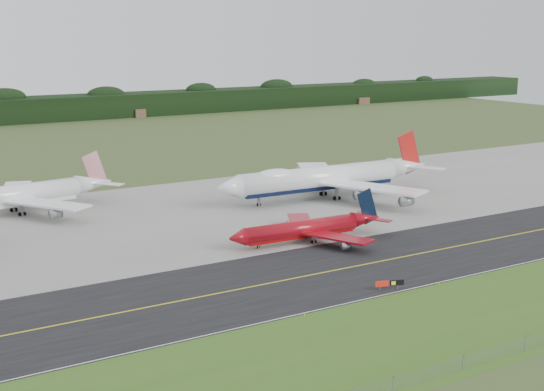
{
  "coord_description": "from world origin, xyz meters",
  "views": [
    {
      "loc": [
        -88.18,
        -114.49,
        43.96
      ],
      "look_at": [
        -4.95,
        22.0,
        9.47
      ],
      "focal_mm": 50.0,
      "sensor_mm": 36.0,
      "label": 1
    }
  ],
  "objects": [
    {
      "name": "taxiway_centreline",
      "position": [
        0.0,
        -4.0,
        0.03
      ],
      "size": [
        400.0,
        0.4,
        0.0
      ],
      "primitive_type": "cube",
      "color": "gold",
      "rests_on": "taxiway"
    },
    {
      "name": "edge_marker_center",
      "position": [
        3.9,
        -20.5,
        0.25
      ],
      "size": [
        0.16,
        0.16,
        0.5
      ],
      "primitive_type": "cylinder",
      "color": "yellow",
      "rests_on": "ground"
    },
    {
      "name": "horizon_treeline",
      "position": [
        0.0,
        273.76,
        5.47
      ],
      "size": [
        700.0,
        25.0,
        12.0
      ],
      "color": "black",
      "rests_on": "ground"
    },
    {
      "name": "jet_red_737",
      "position": [
        0.42,
        15.66,
        2.79
      ],
      "size": [
        37.34,
        30.47,
        10.09
      ],
      "color": "maroon",
      "rests_on": "ground"
    },
    {
      "name": "taxiway",
      "position": [
        0.0,
        -4.0,
        0.01
      ],
      "size": [
        400.0,
        32.0,
        0.02
      ],
      "primitive_type": "cube",
      "color": "black",
      "rests_on": "ground"
    },
    {
      "name": "jet_star_tail",
      "position": [
        -47.27,
        73.94,
        4.56
      ],
      "size": [
        51.86,
        43.08,
        13.68
      ],
      "color": "white",
      "rests_on": "ground"
    },
    {
      "name": "taxiway_edge_line",
      "position": [
        0.0,
        -19.5,
        0.03
      ],
      "size": [
        400.0,
        0.25,
        0.0
      ],
      "primitive_type": "cube",
      "color": "silver",
      "rests_on": "taxiway"
    },
    {
      "name": "grass_verge",
      "position": [
        0.0,
        -35.0,
        0.01
      ],
      "size": [
        400.0,
        30.0,
        0.01
      ],
      "primitive_type": "cube",
      "color": "#395E1B",
      "rests_on": "ground"
    },
    {
      "name": "apron",
      "position": [
        0.0,
        51.0,
        0.01
      ],
      "size": [
        400.0,
        78.0,
        0.01
      ],
      "primitive_type": "cube",
      "color": "gray",
      "rests_on": "ground"
    },
    {
      "name": "ground",
      "position": [
        0.0,
        0.0,
        0.0
      ],
      "size": [
        600.0,
        600.0,
        0.0
      ],
      "primitive_type": "plane",
      "color": "#33431F",
      "rests_on": "ground"
    },
    {
      "name": "jet_ba_747",
      "position": [
        28.42,
        48.89,
        5.69
      ],
      "size": [
        66.46,
        55.09,
        16.72
      ],
      "color": "white",
      "rests_on": "ground"
    },
    {
      "name": "edge_marker_left",
      "position": [
        -24.83,
        -20.5,
        0.25
      ],
      "size": [
        0.16,
        0.16,
        0.5
      ],
      "primitive_type": "cylinder",
      "color": "yellow",
      "rests_on": "ground"
    },
    {
      "name": "taxiway_sign",
      "position": [
        -5.37,
        -18.03,
        1.23
      ],
      "size": [
        5.02,
        1.86,
        1.74
      ],
      "color": "slate",
      "rests_on": "ground"
    }
  ]
}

